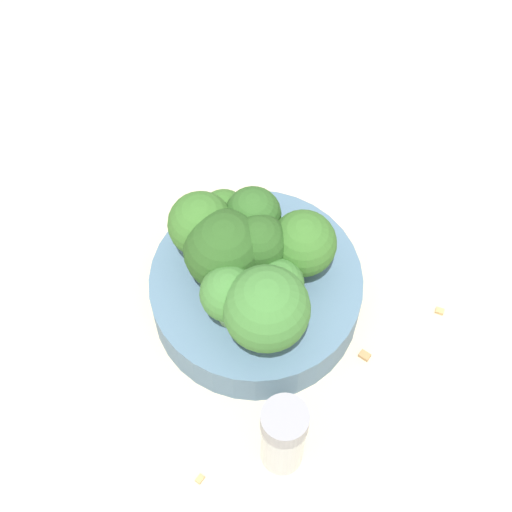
# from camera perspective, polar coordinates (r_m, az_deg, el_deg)

# --- Properties ---
(ground_plane) EXTENTS (3.00, 3.00, 0.00)m
(ground_plane) POSITION_cam_1_polar(r_m,az_deg,el_deg) (0.65, 0.00, -3.17)
(ground_plane) COLOR beige
(bowl) EXTENTS (0.16, 0.16, 0.04)m
(bowl) POSITION_cam_1_polar(r_m,az_deg,el_deg) (0.63, 0.00, -2.41)
(bowl) COLOR slate
(bowl) RESTS_ON ground_plane
(broccoli_floret_0) EXTENTS (0.04, 0.04, 0.06)m
(broccoli_floret_0) POSITION_cam_1_polar(r_m,az_deg,el_deg) (0.59, 0.49, 0.64)
(broccoli_floret_0) COLOR #8EB770
(broccoli_floret_0) RESTS_ON bowl
(broccoli_floret_1) EXTENTS (0.04, 0.04, 0.04)m
(broccoli_floret_1) POSITION_cam_1_polar(r_m,az_deg,el_deg) (0.62, -2.16, 2.80)
(broccoli_floret_1) COLOR #84AD66
(broccoli_floret_1) RESTS_ON bowl
(broccoli_floret_2) EXTENTS (0.04, 0.04, 0.06)m
(broccoli_floret_2) POSITION_cam_1_polar(r_m,az_deg,el_deg) (0.60, -0.20, 2.62)
(broccoli_floret_2) COLOR #84AD66
(broccoli_floret_2) RESTS_ON bowl
(broccoli_floret_3) EXTENTS (0.04, 0.04, 0.05)m
(broccoli_floret_3) POSITION_cam_1_polar(r_m,az_deg,el_deg) (0.58, 1.53, -1.99)
(broccoli_floret_3) COLOR #8EB770
(broccoli_floret_3) RESTS_ON bowl
(broccoli_floret_4) EXTENTS (0.05, 0.05, 0.06)m
(broccoli_floret_4) POSITION_cam_1_polar(r_m,az_deg,el_deg) (0.59, 3.15, 0.80)
(broccoli_floret_4) COLOR #84AD66
(broccoli_floret_4) RESTS_ON bowl
(broccoli_floret_5) EXTENTS (0.04, 0.04, 0.06)m
(broccoli_floret_5) POSITION_cam_1_polar(r_m,az_deg,el_deg) (0.57, -1.83, -2.63)
(broccoli_floret_5) COLOR #84AD66
(broccoli_floret_5) RESTS_ON bowl
(broccoli_floret_6) EXTENTS (0.05, 0.05, 0.06)m
(broccoli_floret_6) POSITION_cam_1_polar(r_m,az_deg,el_deg) (0.60, -3.70, 2.08)
(broccoli_floret_6) COLOR #8EB770
(broccoli_floret_6) RESTS_ON bowl
(broccoli_floret_7) EXTENTS (0.06, 0.06, 0.07)m
(broccoli_floret_7) POSITION_cam_1_polar(r_m,az_deg,el_deg) (0.56, 0.70, -3.61)
(broccoli_floret_7) COLOR #84AD66
(broccoli_floret_7) RESTS_ON bowl
(broccoli_floret_8) EXTENTS (0.06, 0.06, 0.06)m
(broccoli_floret_8) POSITION_cam_1_polar(r_m,az_deg,el_deg) (0.59, -2.19, 0.00)
(broccoli_floret_8) COLOR #8EB770
(broccoli_floret_8) RESTS_ON bowl
(pepper_shaker) EXTENTS (0.03, 0.03, 0.08)m
(pepper_shaker) POSITION_cam_1_polar(r_m,az_deg,el_deg) (0.57, 1.83, -11.94)
(pepper_shaker) COLOR #B2B7BC
(pepper_shaker) RESTS_ON ground_plane
(almond_crumb_0) EXTENTS (0.01, 0.01, 0.01)m
(almond_crumb_0) POSITION_cam_1_polar(r_m,az_deg,el_deg) (0.66, 12.17, -3.55)
(almond_crumb_0) COLOR tan
(almond_crumb_0) RESTS_ON ground_plane
(almond_crumb_1) EXTENTS (0.01, 0.01, 0.01)m
(almond_crumb_1) POSITION_cam_1_polar(r_m,az_deg,el_deg) (0.63, 7.27, -6.53)
(almond_crumb_1) COLOR #AD7F4C
(almond_crumb_1) RESTS_ON ground_plane
(almond_crumb_2) EXTENTS (0.01, 0.01, 0.01)m
(almond_crumb_2) POSITION_cam_1_polar(r_m,az_deg,el_deg) (0.60, -3.77, -14.58)
(almond_crumb_2) COLOR tan
(almond_crumb_2) RESTS_ON ground_plane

